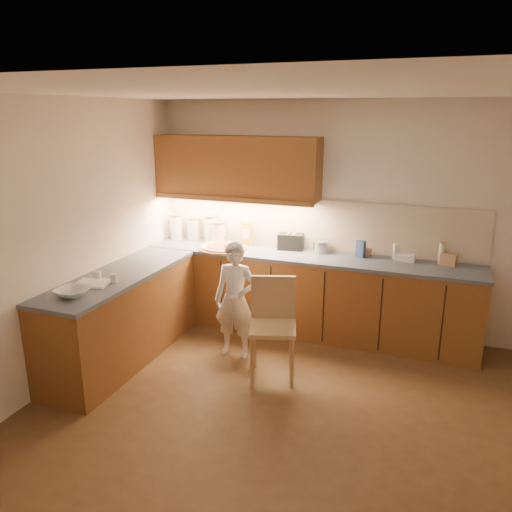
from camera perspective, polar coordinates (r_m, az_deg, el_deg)
name	(u,v)px	position (r m, az deg, el deg)	size (l,w,h in m)	color
room	(300,221)	(3.73, 5.07, 3.99)	(4.54, 4.50, 2.62)	#50351B
l_counter	(247,301)	(5.50, -1.03, -5.15)	(3.77, 2.62, 0.92)	brown
backsplash	(314,224)	(5.80, 6.67, 3.60)	(3.75, 0.02, 0.58)	beige
upper_cabinets	(236,167)	(5.83, -2.26, 10.11)	(1.95, 0.36, 0.73)	brown
pizza_on_board	(223,247)	(5.81, -3.85, 1.00)	(0.55, 0.55, 0.22)	#A87F54
child	(235,300)	(5.12, -2.38, -5.07)	(0.44, 0.29, 1.22)	silver
wooden_chair	(273,320)	(4.79, 1.94, -7.31)	(0.54, 0.54, 0.96)	tan
mixing_bowl	(72,292)	(4.61, -20.26, -3.92)	(0.28, 0.28, 0.07)	white
canister_a	(176,227)	(6.32, -9.10, 3.33)	(0.16, 0.16, 0.32)	silver
canister_b	(193,228)	(6.26, -7.18, 3.14)	(0.16, 0.16, 0.29)	beige
canister_c	(211,228)	(6.16, -5.18, 3.17)	(0.17, 0.17, 0.32)	white
canister_d	(219,232)	(6.06, -4.29, 2.71)	(0.16, 0.16, 0.27)	beige
oil_jug	(247,232)	(5.97, -1.04, 2.73)	(0.12, 0.09, 0.34)	gold
toaster	(291,242)	(5.79, 3.99, 1.65)	(0.31, 0.20, 0.19)	black
steel_pot	(320,247)	(5.71, 7.38, 1.06)	(0.18, 0.18, 0.13)	#B6B6BB
blue_box	(361,249)	(5.60, 11.88, 0.81)	(0.09, 0.06, 0.19)	#2F4C8F
card_box_a	(365,252)	(5.65, 12.31, 0.46)	(0.13, 0.09, 0.09)	#A97B5B
white_bottle	(396,252)	(5.60, 15.71, 0.48)	(0.06, 0.06, 0.17)	silver
flat_pack	(406,257)	(5.59, 16.76, -0.13)	(0.19, 0.13, 0.08)	white
tall_jar	(442,253)	(5.58, 20.50, 0.34)	(0.08, 0.08, 0.23)	beige
card_box_b	(449,259)	(5.57, 21.17, -0.34)	(0.16, 0.12, 0.12)	tan
dough_cloth	(92,283)	(4.87, -18.19, -2.98)	(0.30, 0.23, 0.02)	white
spice_jar_a	(98,276)	(4.97, -17.64, -2.15)	(0.07, 0.07, 0.09)	silver
spice_jar_b	(113,278)	(4.86, -15.99, -2.45)	(0.06, 0.06, 0.08)	silver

